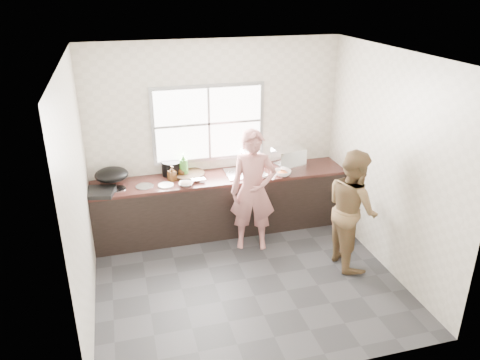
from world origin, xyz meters
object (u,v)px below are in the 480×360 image
object	(u,v)px
dish_rack	(289,159)
pot_lid_right	(145,186)
bottle_brown_short	(182,170)
pot_lid_left	(117,189)
glass_jar	(168,173)
bottle_green	(184,165)
black_pot	(172,168)
wok	(112,175)
bowl_crabs	(283,173)
burner	(100,192)
bowl_mince	(186,184)
woman	(253,195)
plate_food	(166,185)
bowl_held	(263,176)
person_side	(352,209)
cutting_board	(189,174)
bottle_brown_tall	(172,174)

from	to	relation	value
dish_rack	pot_lid_right	size ratio (longest dim) A/B	1.78
bottle_brown_short	pot_lid_left	bearing A→B (deg)	-165.97
glass_jar	bottle_green	bearing A→B (deg)	-11.50
black_pot	wok	world-z (taller)	wok
black_pot	pot_lid_left	bearing A→B (deg)	-157.92
pot_lid_left	bowl_crabs	bearing A→B (deg)	-3.19
burner	dish_rack	world-z (taller)	dish_rack
bottle_brown_short	glass_jar	bearing A→B (deg)	168.78
black_pot	bowl_mince	bearing A→B (deg)	-73.94
bottle_green	dish_rack	distance (m)	1.51
black_pot	wok	size ratio (longest dim) A/B	0.63
black_pot	pot_lid_left	xyz separation A→B (m)	(-0.77, -0.31, -0.10)
wok	dish_rack	world-z (taller)	dish_rack
pot_lid_right	bottle_brown_short	bearing A→B (deg)	23.84
woman	glass_jar	xyz separation A→B (m)	(-1.02, 0.73, 0.13)
woman	plate_food	distance (m)	1.18
bowl_mince	burner	xyz separation A→B (m)	(-1.12, 0.03, 0.00)
bowl_mince	black_pot	world-z (taller)	black_pot
bottle_brown_short	wok	bearing A→B (deg)	-177.01
wok	burner	bearing A→B (deg)	-121.36
woman	dish_rack	world-z (taller)	woman
bowl_held	pot_lid_left	distance (m)	1.98
wok	pot_lid_left	xyz separation A→B (m)	(0.05, -0.18, -0.14)
bowl_mince	pot_lid_right	bearing A→B (deg)	168.34
bowl_crabs	pot_lid_right	size ratio (longest dim) A/B	0.81
black_pot	bottle_brown_short	bearing A→B (deg)	-32.75
person_side	dish_rack	xyz separation A→B (m)	(-0.38, 1.25, 0.25)
woman	cutting_board	xyz separation A→B (m)	(-0.74, 0.68, 0.10)
bowl_crabs	plate_food	size ratio (longest dim) A/B	0.93
glass_jar	bowl_crabs	bearing A→B (deg)	-14.09
glass_jar	plate_food	bearing A→B (deg)	-103.40
bottle_brown_tall	burner	bearing A→B (deg)	-168.70
woman	bowl_mince	world-z (taller)	woman
woman	bottle_brown_short	distance (m)	1.09
bowl_crabs	burner	xyz separation A→B (m)	(-2.49, 0.03, -0.00)
bowl_mince	bottle_brown_tall	size ratio (longest dim) A/B	0.98
black_pot	bottle_brown_short	size ratio (longest dim) A/B	1.65
bowl_held	wok	bearing A→B (deg)	171.51
person_side	woman	bearing A→B (deg)	57.97
bottle_green	bottle_brown_tall	xyz separation A→B (m)	(-0.18, -0.13, -0.07)
plate_food	person_side	bearing A→B (deg)	-27.21
person_side	cutting_board	bearing A→B (deg)	53.95
woman	bowl_crabs	world-z (taller)	woman
bowl_held	dish_rack	xyz separation A→B (m)	(0.45, 0.20, 0.13)
bottle_green	burner	distance (m)	1.20
bowl_crabs	bottle_green	bearing A→B (deg)	165.51
bowl_held	burner	world-z (taller)	bowl_held
bowl_mince	wok	xyz separation A→B (m)	(-0.95, 0.30, 0.12)
plate_food	glass_jar	xyz separation A→B (m)	(0.08, 0.32, 0.04)
bowl_held	burner	distance (m)	2.20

